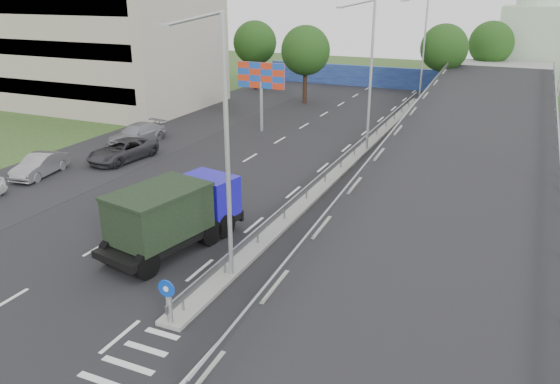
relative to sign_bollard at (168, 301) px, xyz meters
The scene contains 22 objects.
ground 2.41m from the sign_bollard, 90.00° to the right, with size 160.00×160.00×0.00m, color #2D4C1E.
road_surface 18.11m from the sign_bollard, 99.55° to the left, with size 26.00×90.00×0.04m, color black.
parking_strip 23.98m from the sign_bollard, 131.91° to the left, with size 8.00×90.00×0.05m, color black.
median 21.85m from the sign_bollard, 90.00° to the left, with size 1.00×44.00×0.20m, color gray.
overpass_ramp 23.09m from the sign_bollard, 71.04° to the left, with size 10.00×50.00×3.50m.
median_guardrail 21.83m from the sign_bollard, 90.00° to the left, with size 0.09×44.00×0.71m.
sign_bollard is the anchor object (origin of this frame).
lamp_post_near 6.12m from the sign_bollard, 88.36° to the left, with size 2.74×0.18×10.08m.
lamp_post_mid 24.30m from the sign_bollard, 89.74° to the left, with size 2.74×0.18×10.08m.
lamp_post_far 44.08m from the sign_bollard, 89.86° to the left, with size 2.74×0.18×10.08m.
beige_building 42.59m from the sign_bollard, 135.17° to the left, with size 24.00×14.00×12.00m, color #ACA391.
blue_wall 49.99m from the sign_bollard, 94.59° to the left, with size 30.00×0.50×2.40m, color navy.
church 58.84m from the sign_bollard, 80.19° to the left, with size 7.00×7.00×13.80m.
billboard 27.53m from the sign_bollard, 109.21° to the left, with size 4.00×0.24×5.50m.
tree_left_mid 39.34m from the sign_bollard, 104.81° to the left, with size 4.80×4.80×7.60m.
tree_median_far 46.06m from the sign_bollard, 87.50° to the left, with size 4.80×4.80×7.60m.
tree_left_far 46.64m from the sign_bollard, 112.80° to the left, with size 4.80×4.80×7.60m.
tree_ramp_far 53.33m from the sign_bollard, 83.52° to the left, with size 4.80×4.80×7.60m.
dump_truck 6.27m from the sign_bollard, 122.22° to the left, with size 3.76×7.20×3.02m.
parked_car_b 19.55m from the sign_bollard, 148.50° to the left, with size 1.45×4.16×1.37m, color gray.
parked_car_c 20.44m from the sign_bollard, 133.51° to the left, with size 2.33×5.06×1.41m, color #2D2C31.
parked_car_d 24.61m from the sign_bollard, 130.35° to the left, with size 2.01×4.93×1.43m, color gray.
Camera 1 is at (9.95, -10.86, 10.99)m, focal length 35.00 mm.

